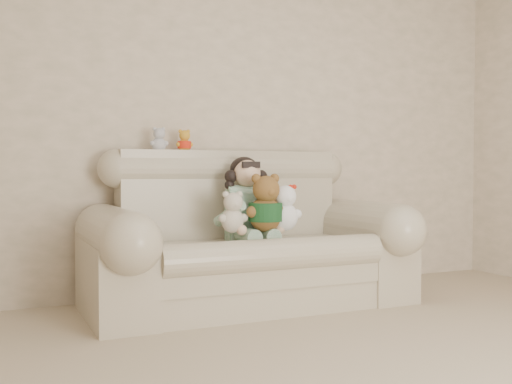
% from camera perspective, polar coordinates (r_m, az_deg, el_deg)
% --- Properties ---
extents(wall_back, '(4.50, 0.00, 4.50)m').
position_cam_1_polar(wall_back, '(4.51, -1.37, 7.27)').
color(wall_back, beige).
rests_on(wall_back, ground).
extents(sofa, '(2.10, 0.95, 1.03)m').
position_cam_1_polar(sofa, '(3.98, -0.60, -3.33)').
color(sofa, '#C1BA9B').
rests_on(sofa, floor).
extents(seated_child, '(0.39, 0.46, 0.57)m').
position_cam_1_polar(seated_child, '(4.05, -0.88, -0.54)').
color(seated_child, '#2E7849').
rests_on(seated_child, sofa).
extents(brown_teddy, '(0.32, 0.27, 0.43)m').
position_cam_1_polar(brown_teddy, '(3.87, 0.89, -0.51)').
color(brown_teddy, brown).
rests_on(brown_teddy, sofa).
extents(white_cat, '(0.27, 0.23, 0.36)m').
position_cam_1_polar(white_cat, '(3.92, 2.68, -1.03)').
color(white_cat, white).
rests_on(white_cat, sofa).
extents(cream_teddy, '(0.23, 0.20, 0.30)m').
position_cam_1_polar(cream_teddy, '(3.80, -2.22, -1.51)').
color(cream_teddy, silver).
rests_on(cream_teddy, sofa).
extents(yellow_mini_bear, '(0.14, 0.13, 0.19)m').
position_cam_1_polar(yellow_mini_bear, '(4.19, -6.74, 4.96)').
color(yellow_mini_bear, gold).
rests_on(yellow_mini_bear, sofa).
extents(grey_mini_plush, '(0.13, 0.10, 0.20)m').
position_cam_1_polar(grey_mini_plush, '(4.12, -9.09, 5.08)').
color(grey_mini_plush, silver).
rests_on(grey_mini_plush, sofa).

